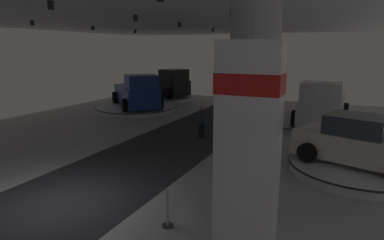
# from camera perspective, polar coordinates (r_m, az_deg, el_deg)

# --- Properties ---
(ground) EXTENTS (24.00, 44.00, 0.06)m
(ground) POSITION_cam_1_polar(r_m,az_deg,el_deg) (10.23, -22.30, -13.57)
(ground) COLOR #B2B2B7
(column_right) EXTENTS (1.23, 1.23, 5.50)m
(column_right) POSITION_cam_1_polar(r_m,az_deg,el_deg) (8.59, 10.37, 1.86)
(column_right) COLOR #ADADB2
(column_right) RESTS_ON ground
(brand_sign_pylon) EXTENTS (1.27, 0.65, 4.41)m
(brand_sign_pylon) POSITION_cam_1_polar(r_m,az_deg,el_deg) (6.06, 9.45, -7.13)
(brand_sign_pylon) COLOR slate
(brand_sign_pylon) RESTS_ON ground
(display_platform_far_right) EXTENTS (5.85, 5.85, 0.31)m
(display_platform_far_right) POSITION_cam_1_polar(r_m,az_deg,el_deg) (19.75, 21.34, -0.58)
(display_platform_far_right) COLOR #B7B7BC
(display_platform_far_right) RESTS_ON ground
(pickup_truck_far_right) EXTENTS (2.66, 5.32, 2.30)m
(pickup_truck_far_right) POSITION_cam_1_polar(r_m,az_deg,el_deg) (19.24, 21.50, 2.35)
(pickup_truck_far_right) COLOR silver
(pickup_truck_far_right) RESTS_ON display_platform_far_right
(display_platform_deep_left) EXTENTS (5.68, 5.68, 0.30)m
(display_platform_deep_left) POSITION_cam_1_polar(r_m,az_deg,el_deg) (28.76, -5.57, 3.98)
(display_platform_deep_left) COLOR silver
(display_platform_deep_left) RESTS_ON ground
(pickup_truck_deep_left) EXTENTS (5.66, 3.71, 2.30)m
(pickup_truck_deep_left) POSITION_cam_1_polar(r_m,az_deg,el_deg) (28.40, -5.16, 6.06)
(pickup_truck_deep_left) COLOR black
(pickup_truck_deep_left) RESTS_ON display_platform_deep_left
(display_platform_far_left) EXTENTS (5.68, 5.68, 0.30)m
(display_platform_far_left) POSITION_cam_1_polar(r_m,az_deg,el_deg) (23.67, -9.55, 2.08)
(display_platform_far_left) COLOR silver
(display_platform_far_left) RESTS_ON ground
(pickup_truck_far_left) EXTENTS (5.33, 5.13, 2.30)m
(pickup_truck_far_left) POSITION_cam_1_polar(r_m,az_deg,el_deg) (23.20, -9.47, 4.56)
(pickup_truck_far_left) COLOR navy
(pickup_truck_far_left) RESTS_ON display_platform_far_left
(display_platform_mid_right) EXTENTS (4.69, 4.69, 0.33)m
(display_platform_mid_right) POSITION_cam_1_polar(r_m,az_deg,el_deg) (13.03, 26.63, -7.39)
(display_platform_mid_right) COLOR silver
(display_platform_mid_right) RESTS_ON ground
(display_car_mid_right) EXTENTS (4.55, 3.17, 1.71)m
(display_car_mid_right) POSITION_cam_1_polar(r_m,az_deg,el_deg) (12.78, 26.89, -3.49)
(display_car_mid_right) COLOR silver
(display_car_mid_right) RESTS_ON display_platform_mid_right
(visitor_walking_near) EXTENTS (0.32, 0.32, 1.59)m
(visitor_walking_near) POSITION_cam_1_polar(r_m,az_deg,el_deg) (15.91, 1.72, 0.03)
(visitor_walking_near) COLOR black
(visitor_walking_near) RESTS_ON ground
(stanchion_a) EXTENTS (0.28, 0.28, 1.01)m
(stanchion_a) POSITION_cam_1_polar(r_m,az_deg,el_deg) (8.36, -4.27, -15.60)
(stanchion_a) COLOR #333338
(stanchion_a) RESTS_ON ground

